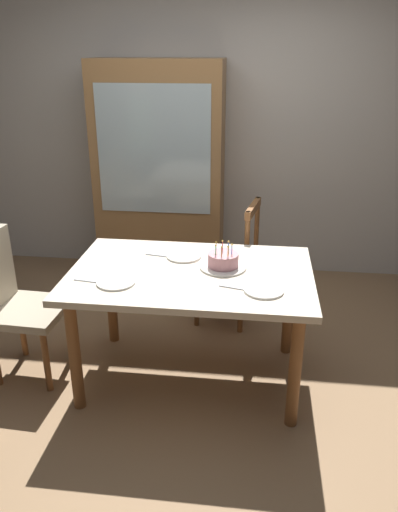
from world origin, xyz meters
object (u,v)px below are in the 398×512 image
plate_far_side (184,256)px  chair_upholstered (14,298)px  dining_table (191,286)px  chair_spindle_back (229,265)px  birthday_cake (223,262)px  china_cabinet (160,174)px  plate_near_celebrant (116,282)px  plate_near_guest (264,290)px

plate_far_side → chair_upholstered: (-1.04, -0.28, -0.22)m
dining_table → chair_spindle_back: 0.83m
plate_far_side → chair_upholstered: bearing=-165.1°
dining_table → plate_far_side: plate_far_side is taller
birthday_cake → chair_upholstered: size_ratio=0.29×
chair_spindle_back → china_cabinet: bearing=130.7°
plate_near_celebrant → birthday_cake: bearing=25.8°
plate_near_celebrant → chair_spindle_back: (0.58, 1.00, -0.30)m
plate_far_side → chair_spindle_back: 0.69m
birthday_cake → plate_near_celebrant: birthday_cake is taller
china_cabinet → dining_table: bearing=-72.7°
dining_table → plate_near_celebrant: 0.46m
chair_upholstered → china_cabinet: size_ratio=0.50×
dining_table → china_cabinet: china_cabinet is taller
dining_table → china_cabinet: bearing=107.3°
birthday_cake → chair_upholstered: 1.33m
plate_near_guest → chair_spindle_back: chair_spindle_back is taller
birthday_cake → plate_far_side: bearing=151.4°
plate_far_side → chair_spindle_back: bearing=66.3°
chair_upholstered → china_cabinet: bearing=68.9°
dining_table → plate_near_celebrant: size_ratio=6.55×
dining_table → birthday_cake: 0.24m
dining_table → plate_near_celebrant: (-0.40, -0.21, 0.10)m
plate_far_side → chair_upholstered: chair_upholstered is taller
birthday_cake → plate_near_guest: bearing=-49.1°
china_cabinet → plate_near_celebrant: bearing=-87.1°
plate_near_guest → chair_upholstered: (-1.54, 0.15, -0.22)m
plate_near_guest → chair_upholstered: chair_upholstered is taller
plate_near_celebrant → plate_far_side: (0.32, 0.42, 0.00)m
plate_near_guest → chair_spindle_back: (-0.25, 1.00, -0.30)m
dining_table → birthday_cake: (0.19, 0.07, 0.14)m
birthday_cake → plate_near_celebrant: size_ratio=1.27×
dining_table → birthday_cake: size_ratio=5.15×
birthday_cake → dining_table: bearing=-159.3°
plate_near_celebrant → plate_near_guest: bearing=0.0°
plate_near_guest → chair_upholstered: 1.56m
dining_table → plate_far_side: 0.25m
chair_spindle_back → chair_upholstered: size_ratio=1.00×
plate_near_celebrant → plate_near_guest: 0.83m
dining_table → chair_upholstered: 1.12m
dining_table → chair_upholstered: chair_upholstered is taller
dining_table → chair_upholstered: size_ratio=1.52×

